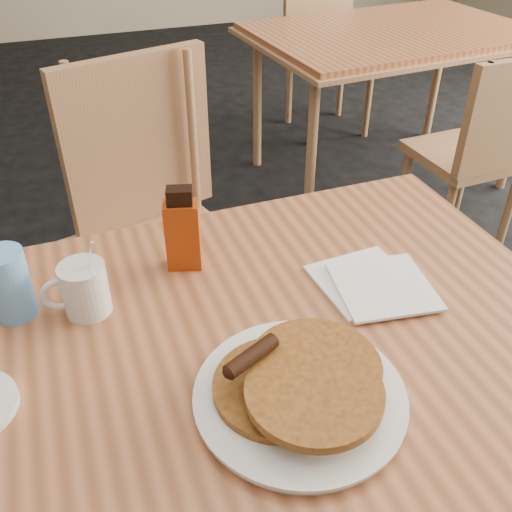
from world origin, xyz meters
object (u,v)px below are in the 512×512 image
Objects in this scene: chair_neighbor_near at (483,142)px; coffee_mug at (83,288)px; chair_main_far at (151,206)px; blue_tumbler at (9,284)px; pancake_plate at (300,389)px; neighbor_table at (393,38)px; main_table at (228,363)px; syrup_bottle at (182,231)px; chair_neighbor_far at (325,28)px.

chair_neighbor_near is 1.76m from coffee_mug.
chair_neighbor_near is at bearing 14.51° from coffee_mug.
chair_main_far is 0.69m from blue_tumbler.
chair_main_far is at bearing 59.08° from blue_tumbler.
chair_main_far reaches higher than pancake_plate.
neighbor_table is at bearing 86.90° from chair_neighbor_near.
main_table is 1.56× the size of chair_neighbor_near.
coffee_mug is at bearing -143.23° from syrup_bottle.
chair_neighbor_near is at bearing 44.53° from syrup_bottle.
coffee_mug is (-1.54, -1.52, 0.09)m from neighbor_table.
chair_neighbor_near is 1.56m from syrup_bottle.
pancake_plate is at bearing -141.77° from chair_neighbor_near.
pancake_plate is at bearing -41.87° from blue_tumbler.
main_table is at bearing -147.18° from chair_neighbor_near.
main_table is at bearing -52.12° from coffee_mug.
pancake_plate is 2.08× the size of coffee_mug.
chair_main_far reaches higher than blue_tumbler.
syrup_bottle is at bearing 7.69° from coffee_mug.
chair_neighbor_far is 7.36× the size of blue_tumbler.
chair_main_far is at bearing -174.63° from chair_neighbor_near.
blue_tumbler is at bearing -129.71° from chair_neighbor_far.
syrup_bottle is (-1.37, -2.19, 0.25)m from chair_neighbor_far.
syrup_bottle is 0.32m from blue_tumbler.
blue_tumbler reaches higher than pancake_plate.
coffee_mug reaches higher than neighbor_table.
chair_neighbor_near is (-0.02, -1.47, -0.08)m from chair_neighbor_far.
neighbor_table is 4.25× the size of pancake_plate.
coffee_mug reaches higher than blue_tumbler.
chair_main_far is at bearing 93.63° from pancake_plate.
chair_neighbor_near is (1.33, 0.96, -0.21)m from main_table.
neighbor_table is 0.76m from chair_neighbor_near.
pancake_plate is at bearing -119.18° from chair_neighbor_far.
coffee_mug reaches higher than main_table.
chair_neighbor_near reaches higher than pancake_plate.
blue_tumbler is at bearing 150.80° from coffee_mug.
chair_neighbor_far is at bearing 74.46° from syrup_bottle.
syrup_bottle reaches higher than neighbor_table.
blue_tumbler is at bearing 147.65° from main_table.
chair_main_far reaches higher than neighbor_table.
syrup_bottle is at bearing -108.18° from chair_main_far.
chair_neighbor_far reaches higher than coffee_mug.
main_table is at bearing -32.35° from blue_tumbler.
chair_neighbor_far is 3.03× the size of pancake_plate.
syrup_bottle reaches higher than main_table.
neighbor_table is at bearing 55.34° from pancake_plate.
chair_main_far is 1.17× the size of chair_neighbor_near.
pancake_plate is at bearing -61.69° from coffee_mug.
blue_tumbler is (-1.66, -1.48, 0.11)m from neighbor_table.
syrup_bottle reaches higher than blue_tumbler.
chair_neighbor_far is 2.89m from pancake_plate.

